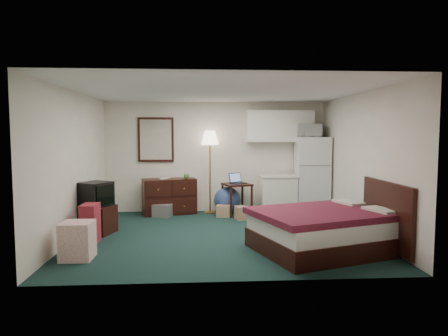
{
  "coord_description": "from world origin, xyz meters",
  "views": [
    {
      "loc": [
        -0.39,
        -6.88,
        1.75
      ],
      "look_at": [
        0.06,
        0.21,
        1.16
      ],
      "focal_mm": 32.0,
      "sensor_mm": 36.0,
      "label": 1
    }
  ],
  "objects": [
    {
      "name": "upper_cabinets",
      "position": [
        1.45,
        2.08,
        1.95
      ],
      "size": [
        1.5,
        0.35,
        0.7
      ],
      "primitive_type": null,
      "color": "white",
      "rests_on": "walls"
    },
    {
      "name": "mug",
      "position": [
        -0.66,
        1.99,
        0.84
      ],
      "size": [
        0.14,
        0.12,
        0.12
      ],
      "primitive_type": "imported",
      "rotation": [
        0.0,
        0.0,
        0.26
      ],
      "color": "#417C3A",
      "rests_on": "dresser"
    },
    {
      "name": "file_bin",
      "position": [
        -1.17,
        1.65,
        0.13
      ],
      "size": [
        0.44,
        0.37,
        0.27
      ],
      "primitive_type": null,
      "rotation": [
        0.0,
        0.0,
        -0.24
      ],
      "color": "#606060",
      "rests_on": "floor"
    },
    {
      "name": "crt_tv",
      "position": [
        -2.22,
        0.23,
        0.71
      ],
      "size": [
        0.67,
        0.68,
        0.43
      ],
      "primitive_type": null,
      "rotation": [
        0.0,
        0.0,
        -0.55
      ],
      "color": "black",
      "rests_on": "tv_stand"
    },
    {
      "name": "dresser",
      "position": [
        -1.05,
        1.98,
        0.39
      ],
      "size": [
        1.25,
        0.8,
        0.79
      ],
      "primitive_type": null,
      "rotation": [
        0.0,
        0.0,
        0.25
      ],
      "color": "black",
      "rests_on": "floor"
    },
    {
      "name": "bed",
      "position": [
        1.48,
        -1.07,
        0.31
      ],
      "size": [
        2.29,
        2.02,
        0.61
      ],
      "primitive_type": null,
      "rotation": [
        0.0,
        0.0,
        0.32
      ],
      "color": "#400D1B",
      "rests_on": "floor"
    },
    {
      "name": "cardboard_box_a",
      "position": [
        0.14,
        1.58,
        0.12
      ],
      "size": [
        0.32,
        0.28,
        0.24
      ],
      "primitive_type": null,
      "rotation": [
        0.0,
        0.0,
        -0.15
      ],
      "color": "#A27759",
      "rests_on": "floor"
    },
    {
      "name": "book_b",
      "position": [
        -1.18,
        2.0,
        0.89
      ],
      "size": [
        0.14,
        0.1,
        0.2
      ],
      "primitive_type": "imported",
      "rotation": [
        0.0,
        0.0,
        0.57
      ],
      "color": "#A27759",
      "rests_on": "dresser"
    },
    {
      "name": "exercise_ball",
      "position": [
        0.25,
        1.96,
        0.3
      ],
      "size": [
        0.69,
        0.69,
        0.6
      ],
      "primitive_type": "sphere",
      "rotation": [
        0.0,
        0.0,
        0.16
      ],
      "color": "navy",
      "rests_on": "floor"
    },
    {
      "name": "tv_stand",
      "position": [
        -2.18,
        0.25,
        0.25
      ],
      "size": [
        0.63,
        0.66,
        0.49
      ],
      "primitive_type": null,
      "rotation": [
        0.0,
        0.0,
        -0.29
      ],
      "color": "black",
      "rests_on": "floor"
    },
    {
      "name": "walls",
      "position": [
        0.0,
        0.0,
        1.25
      ],
      "size": [
        5.01,
        4.51,
        2.5
      ],
      "color": "silver",
      "rests_on": "floor"
    },
    {
      "name": "mirror",
      "position": [
        -1.35,
        2.22,
        1.65
      ],
      "size": [
        0.8,
        0.06,
        1.0
      ],
      "primitive_type": null,
      "color": "white",
      "rests_on": "walls"
    },
    {
      "name": "ceiling",
      "position": [
        0.0,
        0.0,
        2.5
      ],
      "size": [
        5.0,
        4.5,
        0.01
      ],
      "primitive_type": "cube",
      "color": "silver",
      "rests_on": "walls"
    },
    {
      "name": "book_a",
      "position": [
        -1.24,
        1.89,
        0.89
      ],
      "size": [
        0.14,
        0.06,
        0.2
      ],
      "primitive_type": "imported",
      "rotation": [
        0.0,
        0.0,
        0.3
      ],
      "color": "#A27759",
      "rests_on": "dresser"
    },
    {
      "name": "cardboard_box_b",
      "position": [
        0.5,
        1.25,
        0.14
      ],
      "size": [
        0.29,
        0.32,
        0.28
      ],
      "primitive_type": null,
      "rotation": [
        0.0,
        0.0,
        0.25
      ],
      "color": "#A27759",
      "rests_on": "floor"
    },
    {
      "name": "fridge",
      "position": [
        2.13,
        1.82,
        0.85
      ],
      "size": [
        0.76,
        0.76,
        1.71
      ],
      "primitive_type": null,
      "rotation": [
        0.0,
        0.0,
        -0.08
      ],
      "color": "silver",
      "rests_on": "floor"
    },
    {
      "name": "laptop",
      "position": [
        0.48,
        1.75,
        0.81
      ],
      "size": [
        0.42,
        0.4,
        0.22
      ],
      "primitive_type": null,
      "rotation": [
        0.0,
        0.0,
        0.61
      ],
      "color": "black",
      "rests_on": "desk"
    },
    {
      "name": "kitchen_counter",
      "position": [
        1.36,
        1.78,
        0.42
      ],
      "size": [
        0.77,
        0.59,
        0.83
      ],
      "primitive_type": null,
      "rotation": [
        0.0,
        0.0,
        -0.01
      ],
      "color": "white",
      "rests_on": "floor"
    },
    {
      "name": "headboard",
      "position": [
        2.46,
        -1.07,
        0.55
      ],
      "size": [
        0.06,
        1.56,
        1.0
      ],
      "primitive_type": null,
      "color": "black",
      "rests_on": "walls"
    },
    {
      "name": "retail_box",
      "position": [
        -2.11,
        -1.23,
        0.27
      ],
      "size": [
        0.43,
        0.43,
        0.53
      ],
      "primitive_type": null,
      "rotation": [
        0.0,
        0.0,
        -0.02
      ],
      "color": "white",
      "rests_on": "floor"
    },
    {
      "name": "floor",
      "position": [
        0.0,
        0.0,
        0.0
      ],
      "size": [
        5.0,
        4.5,
        0.01
      ],
      "primitive_type": "cube",
      "color": "black",
      "rests_on": "ground"
    },
    {
      "name": "microwave",
      "position": [
        2.07,
        1.85,
        1.89
      ],
      "size": [
        0.58,
        0.4,
        0.36
      ],
      "primitive_type": "imported",
      "rotation": [
        0.0,
        0.0,
        -0.22
      ],
      "color": "silver",
      "rests_on": "fridge"
    },
    {
      "name": "desk",
      "position": [
        0.45,
        1.75,
        0.35
      ],
      "size": [
        0.69,
        0.69,
        0.69
      ],
      "primitive_type": null,
      "rotation": [
        0.0,
        0.0,
        0.32
      ],
      "color": "black",
      "rests_on": "floor"
    },
    {
      "name": "floor_lamp",
      "position": [
        -0.14,
        2.01,
        0.93
      ],
      "size": [
        0.41,
        0.41,
        1.85
      ],
      "primitive_type": null,
      "rotation": [
        0.0,
        0.0,
        -0.02
      ],
      "color": "#C3822F",
      "rests_on": "floor"
    },
    {
      "name": "suitcase",
      "position": [
        -2.16,
        -0.37,
        0.32
      ],
      "size": [
        0.26,
        0.4,
        0.64
      ],
      "primitive_type": null,
      "rotation": [
        0.0,
        0.0,
        -0.03
      ],
      "color": "maroon",
      "rests_on": "floor"
    }
  ]
}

